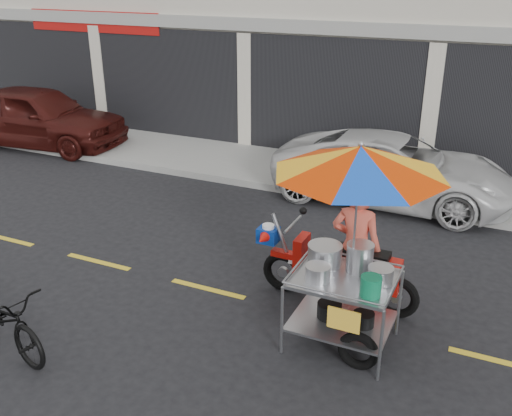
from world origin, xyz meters
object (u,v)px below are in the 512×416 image
at_px(white_pickup, 394,169).
at_px(near_bicycle, 2,318).
at_px(maroon_sedan, 38,116).
at_px(food_vendor_rig, 354,212).

height_order(white_pickup, near_bicycle, white_pickup).
bearing_deg(white_pickup, near_bicycle, 155.08).
relative_size(maroon_sedan, white_pickup, 0.98).
relative_size(white_pickup, food_vendor_rig, 1.81).
height_order(maroon_sedan, food_vendor_rig, food_vendor_rig).
bearing_deg(maroon_sedan, food_vendor_rig, -121.61).
bearing_deg(near_bicycle, maroon_sedan, 54.15).
bearing_deg(food_vendor_rig, near_bicycle, -148.73).
relative_size(white_pickup, near_bicycle, 2.77).
height_order(white_pickup, food_vendor_rig, food_vendor_rig).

